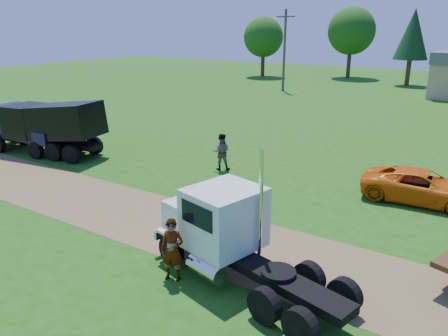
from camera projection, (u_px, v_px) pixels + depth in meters
The scene contains 8 objects.
ground at pixel (214, 238), 15.70m from camera, with size 140.00×140.00×0.00m, color #244D10.
dirt_track at pixel (214, 238), 15.70m from camera, with size 120.00×4.20×0.01m, color brown.
white_semi_tractor at pixel (225, 231), 13.12m from camera, with size 6.85×3.66×4.04m.
black_dump_truck at pixel (48, 124), 25.37m from camera, with size 7.71×3.49×3.27m.
navy_truck at pixel (20, 127), 26.50m from camera, with size 6.34×2.57×2.70m.
orange_pickup at pixel (422, 186), 18.74m from camera, with size 2.30×4.99×1.39m, color #E2610A.
spectator_a at pixel (172, 250), 12.87m from camera, with size 0.71×0.47×1.95m, color #999999.
spectator_b at pixel (221, 152), 22.84m from camera, with size 0.95×0.74×1.95m, color #999999.
Camera 1 is at (7.95, -11.69, 7.29)m, focal length 35.00 mm.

